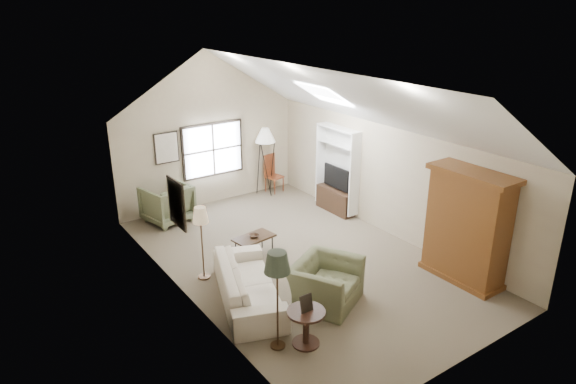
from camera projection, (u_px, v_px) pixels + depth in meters
room_shell at (300, 108)px, 9.61m from camera, size 5.01×8.01×4.00m
window at (213, 150)px, 13.33m from camera, size 1.72×0.08×1.42m
skylight at (324, 94)px, 11.00m from camera, size 0.80×1.20×0.52m
wall_art at (171, 174)px, 10.62m from camera, size 1.97×3.71×0.88m
armoire at (467, 226)px, 9.69m from camera, size 0.60×1.50×2.20m
tv_alcove at (337, 168)px, 12.82m from camera, size 0.32×1.30×2.10m
media_console at (336, 200)px, 13.11m from camera, size 0.34×1.18×0.60m
tv_panel at (336, 177)px, 12.89m from camera, size 0.05×0.90×0.55m
sofa at (248, 283)px, 9.19m from camera, size 1.72×2.60×0.71m
armchair_near at (326, 283)px, 9.14m from camera, size 1.56×1.49×0.78m
armchair_far at (167, 203)px, 12.46m from camera, size 1.20×1.22×0.94m
coffee_table at (254, 246)px, 10.86m from camera, size 0.92×0.60×0.44m
bowl at (254, 236)px, 10.77m from camera, size 0.23×0.23×0.05m
side_table at (306, 328)px, 8.04m from camera, size 0.78×0.78×0.61m
side_chair at (274, 174)px, 14.38m from camera, size 0.50×0.50×1.06m
tripod_lamp at (266, 161)px, 14.08m from camera, size 0.73×0.73×1.91m
dark_lamp at (277, 300)px, 7.79m from camera, size 0.52×0.52×1.69m
tan_lamp at (202, 243)px, 9.81m from camera, size 0.39×0.39×1.52m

